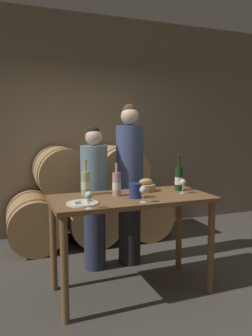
% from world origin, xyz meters
% --- Properties ---
extents(ground_plane, '(10.00, 10.00, 0.00)m').
position_xyz_m(ground_plane, '(0.00, 0.00, 0.00)').
color(ground_plane, '#4C473F').
extents(stone_wall_back, '(10.00, 0.12, 3.20)m').
position_xyz_m(stone_wall_back, '(0.00, 2.07, 1.60)').
color(stone_wall_back, '#7F705B').
rests_on(stone_wall_back, ground_plane).
extents(barrel_stack, '(2.21, 0.84, 1.33)m').
position_xyz_m(barrel_stack, '(0.00, 1.53, 0.60)').
color(barrel_stack, tan).
rests_on(barrel_stack, ground_plane).
extents(tasting_table, '(1.50, 0.71, 0.93)m').
position_xyz_m(tasting_table, '(0.00, 0.00, 0.79)').
color(tasting_table, brown).
rests_on(tasting_table, ground_plane).
extents(person_left, '(0.29, 0.29, 1.59)m').
position_xyz_m(person_left, '(-0.18, 0.64, 0.82)').
color(person_left, '#2D334C').
rests_on(person_left, ground_plane).
extents(person_right, '(0.31, 0.31, 1.83)m').
position_xyz_m(person_right, '(0.24, 0.64, 0.95)').
color(person_right, '#232326').
rests_on(person_right, ground_plane).
extents(wine_bottle_red, '(0.08, 0.08, 0.35)m').
position_xyz_m(wine_bottle_red, '(0.56, 0.10, 1.05)').
color(wine_bottle_red, '#193819').
rests_on(wine_bottle_red, tasting_table).
extents(wine_bottle_white, '(0.08, 0.08, 0.34)m').
position_xyz_m(wine_bottle_white, '(-0.38, 0.22, 1.05)').
color(wine_bottle_white, '#ADBC7F').
rests_on(wine_bottle_white, tasting_table).
extents(wine_bottle_rose, '(0.08, 0.08, 0.34)m').
position_xyz_m(wine_bottle_rose, '(-0.12, 0.07, 1.05)').
color(wine_bottle_rose, '#BC8E93').
rests_on(wine_bottle_rose, tasting_table).
extents(blue_crock, '(0.12, 0.12, 0.13)m').
position_xyz_m(blue_crock, '(0.01, -0.08, 1.01)').
color(blue_crock, navy).
rests_on(blue_crock, tasting_table).
extents(bread_basket, '(0.19, 0.19, 0.13)m').
position_xyz_m(bread_basket, '(0.23, 0.19, 0.98)').
color(bread_basket, tan).
rests_on(bread_basket, tasting_table).
extents(cheese_plate, '(0.27, 0.27, 0.04)m').
position_xyz_m(cheese_plate, '(-0.50, -0.14, 0.94)').
color(cheese_plate, white).
rests_on(cheese_plate, tasting_table).
extents(wine_glass_far_left, '(0.06, 0.06, 0.14)m').
position_xyz_m(wine_glass_far_left, '(-0.49, -0.32, 1.04)').
color(wine_glass_far_left, white).
rests_on(wine_glass_far_left, tasting_table).
extents(wine_glass_left, '(0.06, 0.06, 0.14)m').
position_xyz_m(wine_glass_left, '(-0.00, -0.27, 1.04)').
color(wine_glass_left, white).
rests_on(wine_glass_left, tasting_table).
extents(wine_glass_center, '(0.06, 0.06, 0.14)m').
position_xyz_m(wine_glass_center, '(0.52, -0.05, 1.04)').
color(wine_glass_center, white).
rests_on(wine_glass_center, tasting_table).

